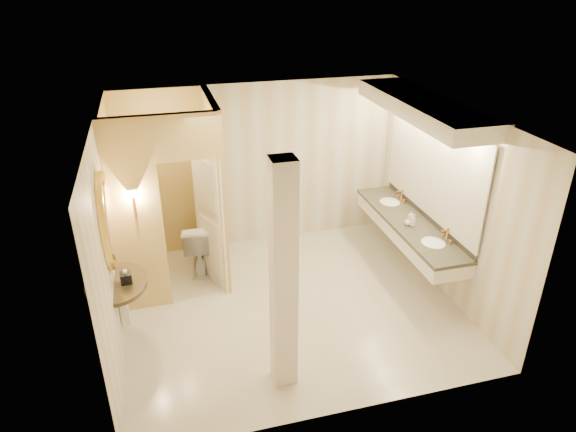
# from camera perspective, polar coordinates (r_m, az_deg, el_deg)

# --- Properties ---
(floor) EXTENTS (4.50, 4.50, 0.00)m
(floor) POSITION_cam_1_polar(r_m,az_deg,el_deg) (7.33, 0.30, -9.81)
(floor) COLOR beige
(floor) RESTS_ON ground
(ceiling) EXTENTS (4.50, 4.50, 0.00)m
(ceiling) POSITION_cam_1_polar(r_m,az_deg,el_deg) (6.13, 0.36, 11.01)
(ceiling) COLOR silver
(ceiling) RESTS_ON wall_back
(wall_back) EXTENTS (4.50, 0.02, 2.70)m
(wall_back) POSITION_cam_1_polar(r_m,az_deg,el_deg) (8.40, -3.30, 5.59)
(wall_back) COLOR beige
(wall_back) RESTS_ON floor
(wall_front) EXTENTS (4.50, 0.02, 2.70)m
(wall_front) POSITION_cam_1_polar(r_m,az_deg,el_deg) (5.00, 6.50, -10.32)
(wall_front) COLOR beige
(wall_front) RESTS_ON floor
(wall_left) EXTENTS (0.02, 4.00, 2.70)m
(wall_left) POSITION_cam_1_polar(r_m,az_deg,el_deg) (6.47, -19.30, -2.64)
(wall_left) COLOR beige
(wall_left) RESTS_ON floor
(wall_right) EXTENTS (0.02, 4.00, 2.70)m
(wall_right) POSITION_cam_1_polar(r_m,az_deg,el_deg) (7.48, 17.19, 1.69)
(wall_right) COLOR beige
(wall_right) RESTS_ON floor
(toilet_closet) EXTENTS (1.50, 1.55, 2.70)m
(toilet_closet) POSITION_cam_1_polar(r_m,az_deg,el_deg) (7.30, -10.24, 2.20)
(toilet_closet) COLOR #D8B871
(toilet_closet) RESTS_ON floor
(wall_sconce) EXTENTS (0.14, 0.14, 0.42)m
(wall_sconce) POSITION_cam_1_polar(r_m,az_deg,el_deg) (6.67, -16.87, 2.29)
(wall_sconce) COLOR #BE7D3C
(wall_sconce) RESTS_ON toilet_closet
(vanity) EXTENTS (0.75, 2.75, 2.09)m
(vanity) POSITION_cam_1_polar(r_m,az_deg,el_deg) (7.56, 14.18, 4.64)
(vanity) COLOR silver
(vanity) RESTS_ON floor
(console_shelf) EXTENTS (0.91, 0.91, 1.90)m
(console_shelf) POSITION_cam_1_polar(r_m,az_deg,el_deg) (6.31, -19.01, -3.47)
(console_shelf) COLOR black
(console_shelf) RESTS_ON floor
(pillar) EXTENTS (0.26, 0.26, 2.70)m
(pillar) POSITION_cam_1_polar(r_m,az_deg,el_deg) (5.39, -0.51, -7.11)
(pillar) COLOR silver
(pillar) RESTS_ON floor
(tissue_box) EXTENTS (0.14, 0.14, 0.13)m
(tissue_box) POSITION_cam_1_polar(r_m,az_deg,el_deg) (6.47, -17.56, -6.58)
(tissue_box) COLOR black
(tissue_box) RESTS_ON console_shelf
(toilet) EXTENTS (0.58, 0.87, 0.83)m
(toilet) POSITION_cam_1_polar(r_m,az_deg,el_deg) (8.03, -9.77, -3.20)
(toilet) COLOR white
(toilet) RESTS_ON floor
(soap_bottle_a) EXTENTS (0.07, 0.07, 0.13)m
(soap_bottle_a) POSITION_cam_1_polar(r_m,az_deg,el_deg) (7.85, 13.50, 0.04)
(soap_bottle_a) COLOR beige
(soap_bottle_a) RESTS_ON vanity
(soap_bottle_b) EXTENTS (0.10, 0.10, 0.12)m
(soap_bottle_b) POSITION_cam_1_polar(r_m,az_deg,el_deg) (7.67, 13.15, -0.59)
(soap_bottle_b) COLOR silver
(soap_bottle_b) RESTS_ON vanity
(soap_bottle_c) EXTENTS (0.09, 0.09, 0.19)m
(soap_bottle_c) POSITION_cam_1_polar(r_m,az_deg,el_deg) (7.65, 13.70, -0.44)
(soap_bottle_c) COLOR #C6B28C
(soap_bottle_c) RESTS_ON vanity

